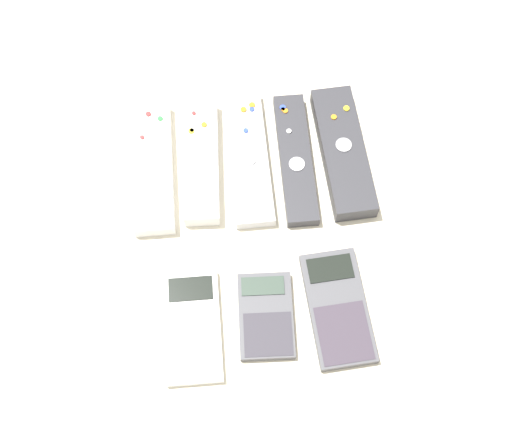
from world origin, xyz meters
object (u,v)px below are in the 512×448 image
remote_0 (153,167)px  calculator_2 (338,308)px  calculator_0 (193,327)px  remote_1 (201,161)px  calculator_1 (265,316)px  remote_3 (295,159)px  remote_4 (343,152)px  remote_2 (249,157)px

remote_0 → calculator_2: size_ratio=1.28×
calculator_0 → remote_1: bearing=84.5°
calculator_0 → calculator_1: bearing=4.4°
remote_3 → remote_4: (0.07, 0.00, 0.00)m
remote_2 → remote_4: bearing=-3.3°
remote_3 → calculator_0: 0.28m
calculator_1 → calculator_2: same height
remote_2 → remote_3: bearing=-7.6°
remote_0 → remote_1: 0.07m
remote_1 → remote_3: 0.13m
remote_0 → remote_1: (0.07, 0.00, 0.00)m
calculator_0 → remote_4: bearing=46.4°
remote_4 → remote_3: bearing=178.7°
calculator_2 → remote_0: bearing=131.9°
remote_4 → calculator_0: 0.33m
remote_2 → remote_3: (0.07, -0.01, -0.00)m
remote_2 → remote_4: remote_4 is taller
remote_0 → calculator_1: bearing=-58.7°
remote_1 → calculator_0: size_ratio=1.31×
remote_0 → remote_1: remote_1 is taller
remote_0 → calculator_0: 0.24m
remote_0 → remote_4: bearing=0.2°
remote_1 → remote_2: (0.07, 0.00, -0.00)m
calculator_0 → calculator_2: calculator_2 is taller
remote_4 → calculator_2: size_ratio=1.28×
remote_2 → calculator_1: size_ratio=1.80×
remote_1 → calculator_0: 0.24m
remote_1 → remote_4: remote_4 is taller
remote_4 → calculator_2: bearing=-102.5°
remote_0 → calculator_2: remote_0 is taller
remote_0 → calculator_0: (0.04, -0.23, -0.00)m
remote_1 → calculator_2: remote_1 is taller
remote_3 → remote_4: size_ratio=1.01×
remote_4 → calculator_0: (-0.23, -0.23, -0.01)m
remote_1 → remote_3: bearing=-0.1°
remote_2 → calculator_0: bearing=-112.1°
remote_0 → calculator_0: size_ratio=1.37×
remote_0 → calculator_0: bearing=-79.2°
remote_0 → remote_3: 0.20m
remote_0 → calculator_1: (0.13, -0.23, -0.00)m
remote_0 → remote_3: bearing=-0.5°
calculator_0 → calculator_1: (0.09, 0.01, 0.00)m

